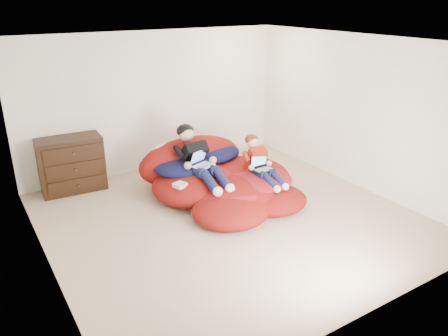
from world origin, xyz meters
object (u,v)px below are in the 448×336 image
(younger_boy, at_px, (260,161))
(laptop_black, at_px, (261,165))
(dresser, at_px, (71,164))
(beanbag_pile, at_px, (221,180))
(older_boy, at_px, (197,156))
(laptop_white, at_px, (202,161))

(younger_boy, bearing_deg, laptop_black, -90.00)
(dresser, bearing_deg, laptop_black, -37.77)
(beanbag_pile, bearing_deg, older_boy, 155.57)
(dresser, height_order, older_boy, older_boy)
(beanbag_pile, height_order, older_boy, older_boy)
(laptop_white, bearing_deg, younger_boy, -26.62)
(beanbag_pile, distance_m, older_boy, 0.58)
(beanbag_pile, bearing_deg, laptop_black, -42.85)
(dresser, bearing_deg, laptop_white, -41.46)
(younger_boy, xyz_separation_m, laptop_white, (-0.82, 0.41, 0.02))
(dresser, xyz_separation_m, older_boy, (1.65, -1.32, 0.24))
(beanbag_pile, relative_size, older_boy, 1.77)
(older_boy, relative_size, laptop_white, 3.45)
(beanbag_pile, height_order, laptop_black, beanbag_pile)
(dresser, bearing_deg, younger_boy, -37.10)
(laptop_white, relative_size, laptop_black, 1.20)
(older_boy, xyz_separation_m, younger_boy, (0.82, -0.55, -0.07))
(laptop_white, bearing_deg, beanbag_pile, -3.32)
(older_boy, bearing_deg, laptop_black, -35.97)
(older_boy, relative_size, laptop_black, 4.16)
(dresser, distance_m, beanbag_pile, 2.49)
(older_boy, bearing_deg, dresser, 141.36)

